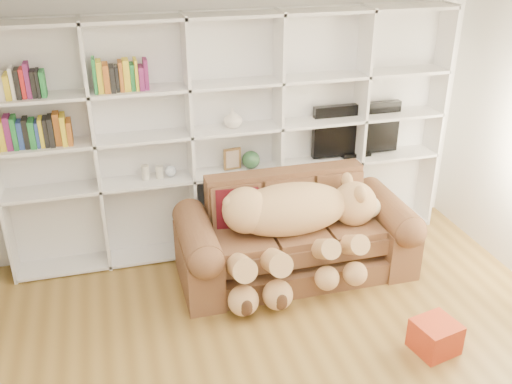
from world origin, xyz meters
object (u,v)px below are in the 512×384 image
object	(u,v)px
sofa	(294,239)
gift_box	(435,336)
teddy_bear	(294,222)
tv	(356,130)

from	to	relation	value
sofa	gift_box	world-z (taller)	sofa
teddy_bear	gift_box	world-z (taller)	teddy_bear
teddy_bear	sofa	bearing A→B (deg)	59.63
sofa	tv	xyz separation A→B (m)	(0.89, 0.68, 0.79)
teddy_bear	gift_box	size ratio (longest dim) A/B	4.99
gift_box	tv	bearing A→B (deg)	85.32
sofa	gift_box	xyz separation A→B (m)	(0.72, -1.39, -0.22)
sofa	tv	world-z (taller)	tv
sofa	gift_box	distance (m)	1.59
teddy_bear	tv	world-z (taller)	tv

